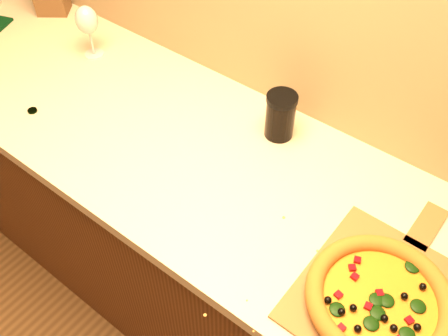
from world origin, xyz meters
TOP-DOWN VIEW (x-y plane):
  - cabinet at (0.00, 1.43)m, footprint 2.80×0.65m
  - countertop at (0.00, 1.43)m, footprint 2.84×0.68m
  - pizza_peel at (0.46, 1.33)m, footprint 0.35×0.53m
  - pizza at (0.46, 1.30)m, footprint 0.33×0.33m
  - bottle_cap at (-0.69, 1.24)m, footprint 0.03×0.03m
  - wine_glass at (-0.76, 1.57)m, footprint 0.08×0.08m
  - dark_jar at (-0.03, 1.63)m, footprint 0.09×0.09m

SIDE VIEW (x-z plane):
  - cabinet at x=0.00m, z-range 0.00..0.86m
  - countertop at x=0.00m, z-range 0.86..0.90m
  - bottle_cap at x=-0.69m, z-range 0.90..0.91m
  - pizza_peel at x=0.46m, z-range 0.90..0.91m
  - pizza at x=0.46m, z-range 0.91..0.95m
  - dark_jar at x=-0.03m, z-range 0.90..1.05m
  - wine_glass at x=-0.76m, z-range 0.94..1.12m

